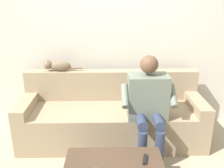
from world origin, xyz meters
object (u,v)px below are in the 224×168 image
object	(u,v)px
couch	(112,117)
remote_black	(145,159)
cat_on_backrest	(57,66)
person_solo_seated	(148,101)

from	to	relation	value
couch	remote_black	distance (m)	1.03
couch	cat_on_backrest	world-z (taller)	cat_on_backrest
person_solo_seated	remote_black	xyz separation A→B (m)	(0.12, 0.65, -0.28)
person_solo_seated	remote_black	size ratio (longest dim) A/B	8.52
couch	cat_on_backrest	size ratio (longest dim) A/B	4.51
person_solo_seated	cat_on_backrest	bearing A→B (deg)	-28.53
person_solo_seated	cat_on_backrest	distance (m)	1.26
couch	cat_on_backrest	distance (m)	0.96
couch	cat_on_backrest	bearing A→B (deg)	-20.27
couch	person_solo_seated	bearing A→B (deg)	139.59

